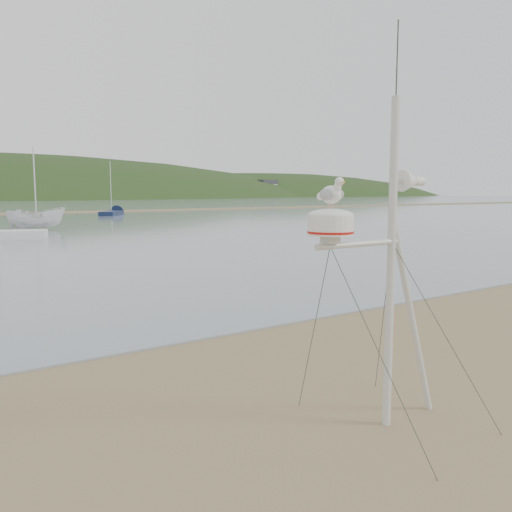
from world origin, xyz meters
TOP-DOWN VIEW (x-y plane):
  - ground at (0.00, 0.00)m, footprint 560.00×560.00m
  - mast_rig at (2.96, -0.90)m, footprint 2.23×2.38m
  - boat_white at (8.02, 38.63)m, footprint 1.81×1.77m
  - sailboat_blue_far at (22.70, 60.70)m, footprint 5.57×6.92m

SIDE VIEW (x-z plane):
  - ground at x=0.00m, z-range 0.00..0.00m
  - sailboat_blue_far at x=22.70m, z-range -3.28..3.88m
  - mast_rig at x=2.96m, z-range -1.30..3.74m
  - boat_white at x=8.02m, z-range 0.04..4.39m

